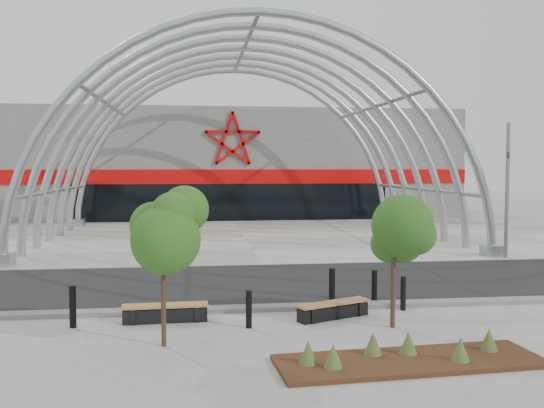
# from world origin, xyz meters

# --- Properties ---
(ground) EXTENTS (140.00, 140.00, 0.00)m
(ground) POSITION_xyz_m (0.00, 0.00, 0.00)
(ground) COLOR gray
(ground) RESTS_ON ground
(road) EXTENTS (140.00, 7.00, 0.02)m
(road) POSITION_xyz_m (0.00, 3.50, 0.01)
(road) COLOR black
(road) RESTS_ON ground
(forecourt) EXTENTS (60.00, 17.00, 0.04)m
(forecourt) POSITION_xyz_m (0.00, 15.50, 0.02)
(forecourt) COLOR #9B978B
(forecourt) RESTS_ON ground
(kerb) EXTENTS (60.00, 0.50, 0.12)m
(kerb) POSITION_xyz_m (0.00, -0.25, 0.06)
(kerb) COLOR slate
(kerb) RESTS_ON ground
(arena_building) EXTENTS (34.00, 15.24, 8.00)m
(arena_building) POSITION_xyz_m (0.00, 33.45, 3.99)
(arena_building) COLOR slate
(arena_building) RESTS_ON ground
(vault_canopy) EXTENTS (20.80, 15.80, 20.36)m
(vault_canopy) POSITION_xyz_m (0.00, 15.50, 0.02)
(vault_canopy) COLOR #9AA1A5
(vault_canopy) RESTS_ON ground
(planting_bed) EXTENTS (5.40, 1.99, 0.56)m
(planting_bed) POSITION_xyz_m (1.53, -4.99, 0.13)
(planting_bed) COLOR black
(planting_bed) RESTS_ON ground
(signal_pole) EXTENTS (0.38, 0.79, 5.67)m
(signal_pole) POSITION_xyz_m (10.24, 7.31, 2.96)
(signal_pole) COLOR slate
(signal_pole) RESTS_ON ground
(street_tree_0) EXTENTS (1.49, 1.49, 3.39)m
(street_tree_0) POSITION_xyz_m (-3.27, -3.20, 2.44)
(street_tree_0) COLOR #312113
(street_tree_0) RESTS_ON ground
(street_tree_1) EXTENTS (1.50, 1.50, 3.54)m
(street_tree_1) POSITION_xyz_m (2.14, -2.36, 2.54)
(street_tree_1) COLOR #33211A
(street_tree_1) RESTS_ON ground
(bench_0) EXTENTS (2.15, 0.56, 0.45)m
(bench_0) POSITION_xyz_m (-3.34, -1.16, 0.22)
(bench_0) COLOR black
(bench_0) RESTS_ON ground
(bench_1) EXTENTS (2.05, 1.22, 0.43)m
(bench_1) POSITION_xyz_m (0.91, -1.34, 0.21)
(bench_1) COLOR black
(bench_1) RESTS_ON ground
(bollard_0) EXTENTS (0.16, 0.16, 1.02)m
(bollard_0) POSITION_xyz_m (-5.53, -1.40, 0.51)
(bollard_0) COLOR black
(bollard_0) RESTS_ON ground
(bollard_1) EXTENTS (0.15, 0.15, 0.92)m
(bollard_1) POSITION_xyz_m (-1.32, -1.98, 0.46)
(bollard_1) COLOR black
(bollard_1) RESTS_ON ground
(bollard_2) EXTENTS (0.17, 0.17, 1.07)m
(bollard_2) POSITION_xyz_m (1.17, -0.04, 0.53)
(bollard_2) COLOR black
(bollard_2) RESTS_ON ground
(bollard_3) EXTENTS (0.15, 0.15, 0.92)m
(bollard_3) POSITION_xyz_m (2.98, -0.71, 0.46)
(bollard_3) COLOR black
(bollard_3) RESTS_ON ground
(bollard_4) EXTENTS (0.15, 0.15, 0.97)m
(bollard_4) POSITION_xyz_m (2.42, 0.07, 0.48)
(bollard_4) COLOR black
(bollard_4) RESTS_ON ground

